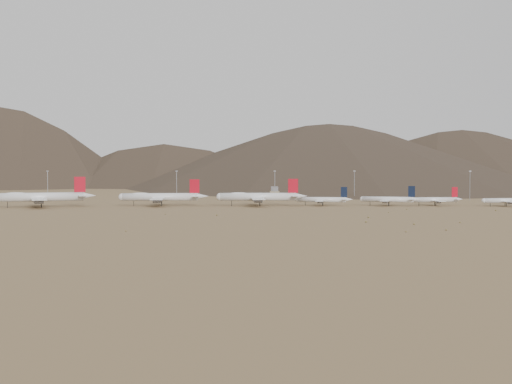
{
  "coord_description": "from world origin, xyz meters",
  "views": [
    {
      "loc": [
        12.47,
        -430.06,
        26.17
      ],
      "look_at": [
        13.8,
        30.0,
        10.41
      ],
      "focal_mm": 45.0,
      "sensor_mm": 36.0,
      "label": 1
    }
  ],
  "objects_px": {
    "widebody_east": "(259,197)",
    "control_tower": "(275,194)",
    "widebody_west": "(40,197)",
    "widebody_centre": "(160,197)",
    "narrowbody_a": "(323,200)",
    "narrowbody_b": "(389,199)"
  },
  "relations": [
    {
      "from": "widebody_west",
      "to": "widebody_east",
      "type": "bearing_deg",
      "value": -14.95
    },
    {
      "from": "narrowbody_a",
      "to": "narrowbody_b",
      "type": "bearing_deg",
      "value": 9.06
    },
    {
      "from": "narrowbody_a",
      "to": "widebody_west",
      "type": "bearing_deg",
      "value": -163.03
    },
    {
      "from": "widebody_centre",
      "to": "control_tower",
      "type": "xyz_separation_m",
      "value": [
        85.78,
        84.04,
        -1.36
      ]
    },
    {
      "from": "narrowbody_a",
      "to": "control_tower",
      "type": "xyz_separation_m",
      "value": [
        -33.22,
        81.1,
        0.81
      ]
    },
    {
      "from": "widebody_east",
      "to": "narrowbody_a",
      "type": "bearing_deg",
      "value": 0.21
    },
    {
      "from": "widebody_west",
      "to": "widebody_centre",
      "type": "xyz_separation_m",
      "value": [
        82.19,
        16.59,
        -0.68
      ]
    },
    {
      "from": "widebody_west",
      "to": "narrowbody_a",
      "type": "xyz_separation_m",
      "value": [
        201.19,
        19.52,
        -2.86
      ]
    },
    {
      "from": "narrowbody_b",
      "to": "control_tower",
      "type": "relative_size",
      "value": 3.55
    },
    {
      "from": "widebody_east",
      "to": "narrowbody_b",
      "type": "height_order",
      "value": "widebody_east"
    },
    {
      "from": "widebody_west",
      "to": "widebody_centre",
      "type": "height_order",
      "value": "widebody_west"
    },
    {
      "from": "widebody_west",
      "to": "narrowbody_a",
      "type": "bearing_deg",
      "value": -15.55
    },
    {
      "from": "widebody_centre",
      "to": "control_tower",
      "type": "height_order",
      "value": "widebody_centre"
    },
    {
      "from": "widebody_east",
      "to": "control_tower",
      "type": "bearing_deg",
      "value": 76.99
    },
    {
      "from": "control_tower",
      "to": "widebody_east",
      "type": "bearing_deg",
      "value": -99.61
    },
    {
      "from": "control_tower",
      "to": "narrowbody_a",
      "type": "bearing_deg",
      "value": -67.72
    },
    {
      "from": "widebody_centre",
      "to": "narrowbody_a",
      "type": "height_order",
      "value": "widebody_centre"
    },
    {
      "from": "widebody_west",
      "to": "narrowbody_a",
      "type": "distance_m",
      "value": 202.16
    },
    {
      "from": "widebody_centre",
      "to": "control_tower",
      "type": "relative_size",
      "value": 5.44
    },
    {
      "from": "widebody_centre",
      "to": "narrowbody_a",
      "type": "bearing_deg",
      "value": -2.95
    },
    {
      "from": "control_tower",
      "to": "narrowbody_b",
      "type": "bearing_deg",
      "value": -45.65
    },
    {
      "from": "widebody_centre",
      "to": "widebody_east",
      "type": "relative_size",
      "value": 0.98
    }
  ]
}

